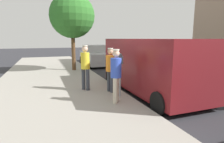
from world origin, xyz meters
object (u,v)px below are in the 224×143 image
object	(u,v)px
pedestrian_in_yellow	(85,65)
parked_van	(151,64)
parking_meter_near	(120,67)
parked_sedan_behind	(95,56)
pedestrian_in_blue	(116,72)
pedestrian_in_orange	(110,67)
street_tree	(72,16)

from	to	relation	value
pedestrian_in_yellow	parked_van	xyz separation A→B (m)	(-2.46, 0.75, -0.01)
parking_meter_near	parked_sedan_behind	distance (m)	9.05
parking_meter_near	parked_van	xyz separation A→B (m)	(-1.50, -0.47, -0.03)
pedestrian_in_blue	pedestrian_in_orange	size ratio (longest dim) A/B	1.02
parked_sedan_behind	street_tree	xyz separation A→B (m)	(2.18, 2.72, 2.80)
parking_meter_near	pedestrian_in_yellow	size ratio (longest dim) A/B	0.87
pedestrian_in_yellow	pedestrian_in_blue	world-z (taller)	pedestrian_in_yellow
pedestrian_in_yellow	pedestrian_in_blue	xyz separation A→B (m)	(-0.59, 1.78, -0.04)
parked_van	pedestrian_in_orange	bearing A→B (deg)	-5.36
parking_meter_near	parked_sedan_behind	xyz separation A→B (m)	(-1.52, -8.91, -0.43)
parking_meter_near	parked_van	distance (m)	1.57
pedestrian_in_blue	pedestrian_in_orange	distance (m)	1.21
pedestrian_in_orange	parked_van	distance (m)	1.64
parking_meter_near	pedestrian_in_yellow	world-z (taller)	pedestrian_in_yellow
parked_van	parked_sedan_behind	world-z (taller)	parked_van
parked_sedan_behind	pedestrian_in_yellow	bearing A→B (deg)	72.12
pedestrian_in_yellow	street_tree	world-z (taller)	street_tree
parking_meter_near	pedestrian_in_blue	xyz separation A→B (m)	(0.38, 0.56, -0.06)
pedestrian_in_orange	parked_sedan_behind	distance (m)	8.46
parking_meter_near	parked_sedan_behind	world-z (taller)	parking_meter_near
pedestrian_in_blue	parking_meter_near	bearing A→B (deg)	-123.64
pedestrian_in_yellow	street_tree	distance (m)	5.52
pedestrian_in_blue	street_tree	world-z (taller)	street_tree
parking_meter_near	pedestrian_in_blue	bearing A→B (deg)	56.36
parking_meter_near	parked_van	size ratio (longest dim) A/B	0.29
parking_meter_near	pedestrian_in_blue	world-z (taller)	pedestrian_in_blue
street_tree	pedestrian_in_yellow	bearing A→B (deg)	86.50
pedestrian_in_blue	parked_van	bearing A→B (deg)	-151.20
parked_van	parked_sedan_behind	size ratio (longest dim) A/B	1.18
pedestrian_in_yellow	pedestrian_in_blue	distance (m)	1.88
street_tree	pedestrian_in_orange	bearing A→B (deg)	95.38
parked_van	parked_sedan_behind	distance (m)	8.45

